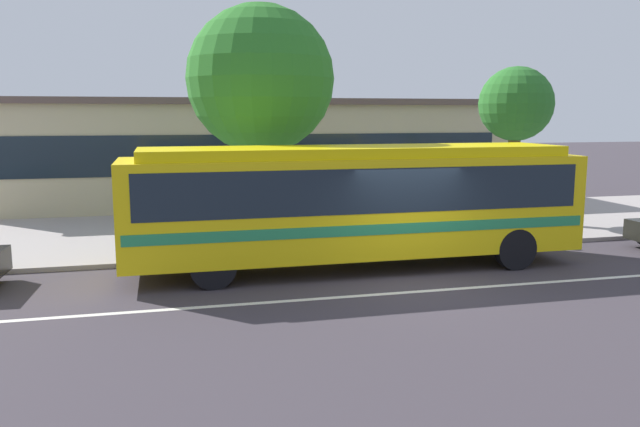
{
  "coord_description": "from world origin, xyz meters",
  "views": [
    {
      "loc": [
        -5.33,
        -12.87,
        3.71
      ],
      "look_at": [
        -1.62,
        1.99,
        1.3
      ],
      "focal_mm": 35.63,
      "sensor_mm": 36.0,
      "label": 1
    }
  ],
  "objects": [
    {
      "name": "street_tree_mid_block",
      "position": [
        6.07,
        6.11,
        3.96
      ],
      "size": [
        2.44,
        2.44,
        5.14
      ],
      "color": "brown",
      "rests_on": "sidewalk_slab"
    },
    {
      "name": "bus_stop_sign",
      "position": [
        2.61,
        3.39,
        1.72
      ],
      "size": [
        0.11,
        0.44,
        2.49
      ],
      "color": "gray",
      "rests_on": "sidewalk_slab"
    },
    {
      "name": "pedestrian_waiting_near_sign",
      "position": [
        4.14,
        3.56,
        1.11
      ],
      "size": [
        0.46,
        0.46,
        1.69
      ],
      "color": "slate",
      "rests_on": "sidewalk_slab"
    },
    {
      "name": "transit_bus",
      "position": [
        -0.85,
        1.54,
        1.71
      ],
      "size": [
        10.91,
        2.48,
        2.95
      ],
      "color": "#DEBD0E",
      "rests_on": "ground_plane"
    },
    {
      "name": "ground_plane",
      "position": [
        0.0,
        0.0,
        0.0
      ],
      "size": [
        120.0,
        120.0,
        0.0
      ],
      "primitive_type": "plane",
      "color": "#3B353B"
    },
    {
      "name": "street_tree_near_stop",
      "position": [
        -2.59,
        4.93,
        4.65
      ],
      "size": [
        4.09,
        4.09,
        6.59
      ],
      "color": "brown",
      "rests_on": "sidewalk_slab"
    },
    {
      "name": "lane_stripe_center",
      "position": [
        0.0,
        -0.8,
        0.0
      ],
      "size": [
        56.0,
        0.16,
        0.01
      ],
      "primitive_type": "cube",
      "color": "silver",
      "rests_on": "ground_plane"
    },
    {
      "name": "sidewalk_slab",
      "position": [
        0.0,
        6.89,
        0.06
      ],
      "size": [
        60.0,
        8.0,
        0.12
      ],
      "primitive_type": "cube",
      "color": "#9C938F",
      "rests_on": "ground_plane"
    },
    {
      "name": "station_building",
      "position": [
        -1.57,
        14.65,
        2.15
      ],
      "size": [
        20.64,
        8.46,
        4.29
      ],
      "color": "tan",
      "rests_on": "ground_plane"
    }
  ]
}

